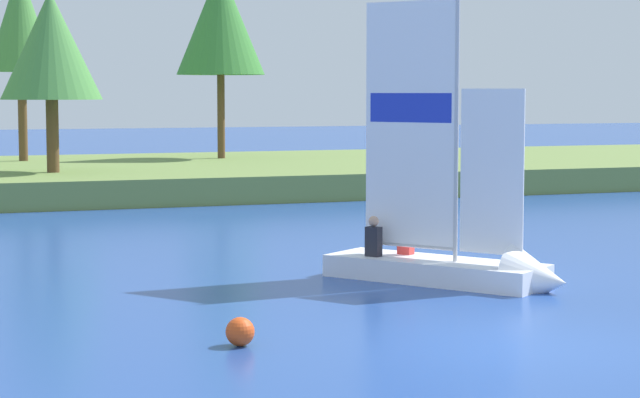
{
  "coord_description": "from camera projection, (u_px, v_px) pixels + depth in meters",
  "views": [
    {
      "loc": [
        -8.1,
        -14.35,
        3.57
      ],
      "look_at": [
        0.7,
        10.0,
        1.2
      ],
      "focal_mm": 65.92,
      "sensor_mm": 36.0,
      "label": 1
    }
  ],
  "objects": [
    {
      "name": "sailboat",
      "position": [
        469.0,
        260.0,
        21.71
      ],
      "size": [
        3.81,
        4.61,
        5.85
      ],
      "rotation": [
        0.0,
        0.0,
        -0.95
      ],
      "color": "white",
      "rests_on": "ground"
    },
    {
      "name": "ground_plane",
      "position": [
        515.0,
        346.0,
        16.51
      ],
      "size": [
        200.0,
        200.0,
        0.0
      ],
      "primitive_type": "plane",
      "color": "#234793"
    },
    {
      "name": "shore_bank",
      "position": [
        130.0,
        176.0,
        43.45
      ],
      "size": [
        80.0,
        15.28,
        0.88
      ],
      "primitive_type": "cube",
      "color": "olive",
      "rests_on": "ground"
    },
    {
      "name": "shoreline_tree_centre",
      "position": [
        51.0,
        46.0,
        38.8
      ],
      "size": [
        3.34,
        3.34,
        6.02
      ],
      "color": "brown",
      "rests_on": "shore_bank"
    },
    {
      "name": "shoreline_tree_midright",
      "position": [
        220.0,
        21.0,
        47.0
      ],
      "size": [
        3.55,
        3.55,
        7.7
      ],
      "color": "brown",
      "rests_on": "shore_bank"
    },
    {
      "name": "shoreline_tree_midleft",
      "position": [
        20.0,
        21.0,
        45.23
      ],
      "size": [
        2.6,
        2.6,
        7.48
      ],
      "color": "brown",
      "rests_on": "shore_bank"
    },
    {
      "name": "channel_buoy",
      "position": [
        240.0,
        332.0,
        16.5
      ],
      "size": [
        0.41,
        0.41,
        0.41
      ],
      "primitive_type": "sphere",
      "color": "#E54C19",
      "rests_on": "ground"
    }
  ]
}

